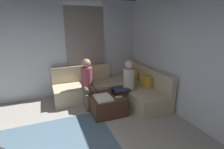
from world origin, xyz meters
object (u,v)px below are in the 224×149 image
(coffee_mug, at_px, (110,90))
(game_remote, at_px, (119,97))
(person_on_couch_side, at_px, (88,81))
(person_on_couch_back, at_px, (125,82))
(ottoman, at_px, (107,104))
(sectional_couch, at_px, (114,89))

(coffee_mug, height_order, game_remote, coffee_mug)
(game_remote, distance_m, person_on_couch_side, 0.91)
(coffee_mug, height_order, person_on_couch_back, person_on_couch_back)
(person_on_couch_side, bearing_deg, ottoman, 119.29)
(coffee_mug, bearing_deg, sectional_couch, 147.45)
(sectional_couch, xyz_separation_m, game_remote, (0.86, -0.25, 0.15))
(person_on_couch_back, xyz_separation_m, person_on_couch_side, (-0.42, -0.83, 0.00))
(sectional_couch, xyz_separation_m, ottoman, (0.68, -0.47, -0.07))
(ottoman, bearing_deg, person_on_couch_side, -150.71)
(sectional_couch, xyz_separation_m, coffee_mug, (0.46, -0.29, 0.19))
(ottoman, height_order, coffee_mug, coffee_mug)
(sectional_couch, relative_size, ottoman, 3.36)
(game_remote, bearing_deg, coffee_mug, -174.29)
(sectional_couch, xyz_separation_m, person_on_couch_side, (0.15, -0.77, 0.38))
(sectional_couch, distance_m, person_on_couch_back, 0.68)
(person_on_couch_back, bearing_deg, person_on_couch_side, 63.36)
(sectional_couch, relative_size, coffee_mug, 26.84)
(person_on_couch_side, bearing_deg, person_on_couch_back, 153.36)
(game_remote, relative_size, person_on_couch_side, 0.12)
(coffee_mug, bearing_deg, ottoman, -39.29)
(coffee_mug, xyz_separation_m, game_remote, (0.40, 0.04, -0.04))
(ottoman, bearing_deg, game_remote, 50.71)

